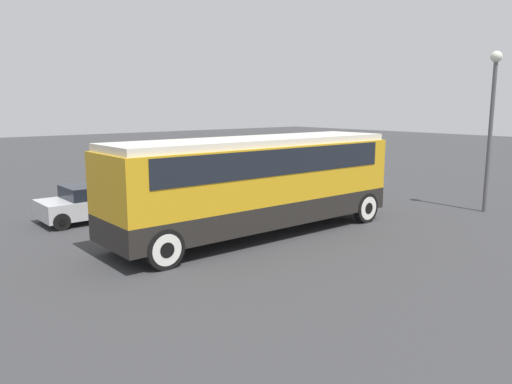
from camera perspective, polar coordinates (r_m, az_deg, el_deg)
name	(u,v)px	position (r m, az deg, el deg)	size (l,w,h in m)	color
ground_plane	(256,235)	(16.75, 0.00, -4.92)	(120.00, 120.00, 0.00)	#38383A
tour_bus	(258,177)	(16.42, 0.26, 1.74)	(10.34, 2.68, 3.24)	black
parked_car_near	(221,177)	(25.16, -4.05, 1.73)	(4.27, 1.97, 1.42)	black
parked_car_mid	(101,201)	(19.85, -17.29, -1.02)	(4.54, 1.94, 1.35)	#BCBCC1
lamp_post	(492,110)	(21.96, 25.38, 8.51)	(0.44, 0.44, 6.35)	#515156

